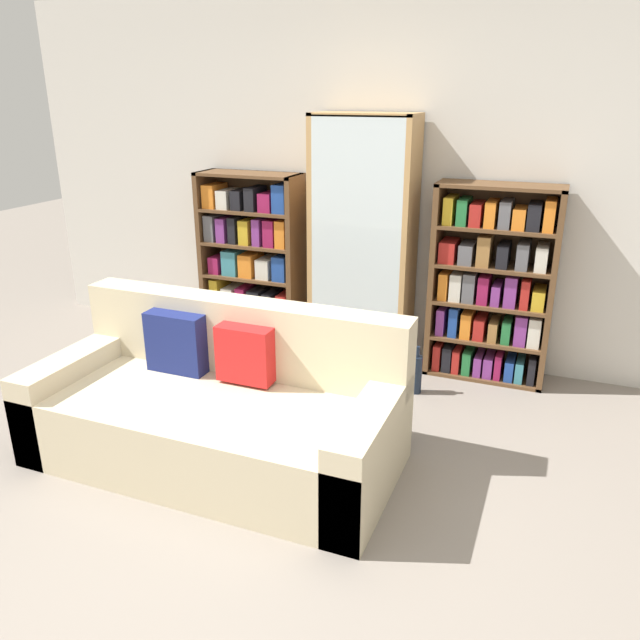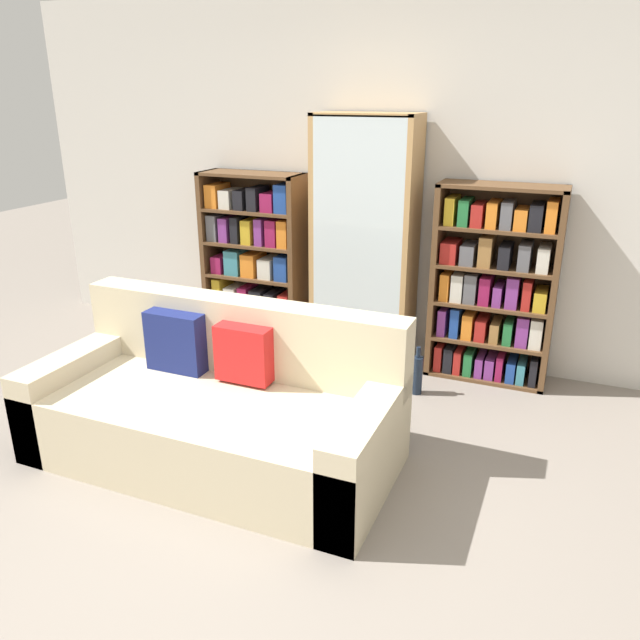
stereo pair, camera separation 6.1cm
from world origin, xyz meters
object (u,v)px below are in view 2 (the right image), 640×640
object	(u,v)px
bookshelf_left	(255,261)
wine_bottle	(417,374)
couch	(217,410)
bookshelf_right	(493,288)
display_cabinet	(365,243)

from	to	relation	value
bookshelf_left	wine_bottle	world-z (taller)	bookshelf_left
couch	bookshelf_right	bearing A→B (deg)	53.20
bookshelf_left	wine_bottle	xyz separation A→B (m)	(1.50, -0.47, -0.54)
bookshelf_right	wine_bottle	bearing A→B (deg)	-129.90
bookshelf_right	wine_bottle	xyz separation A→B (m)	(-0.40, -0.47, -0.54)
bookshelf_left	display_cabinet	distance (m)	0.97
couch	bookshelf_right	distance (m)	2.13
couch	wine_bottle	bearing A→B (deg)	54.50
couch	display_cabinet	size ratio (longest dim) A/B	1.10
display_cabinet	bookshelf_right	distance (m)	0.98
couch	bookshelf_right	world-z (taller)	bookshelf_right
display_cabinet	bookshelf_right	bearing A→B (deg)	0.93
bookshelf_left	bookshelf_right	distance (m)	1.90
wine_bottle	display_cabinet	bearing A→B (deg)	140.55
couch	wine_bottle	distance (m)	1.49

